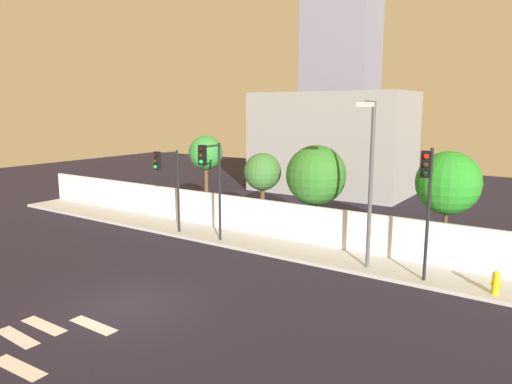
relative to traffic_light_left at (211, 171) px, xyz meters
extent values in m
plane|color=#221D2C|center=(1.98, -6.77, -3.60)|extent=(80.00, 80.00, 0.00)
cube|color=#B6B6B6|center=(1.98, 1.43, -3.52)|extent=(36.00, 2.40, 0.15)
cube|color=silver|center=(1.98, 2.72, -2.55)|extent=(36.00, 0.18, 1.80)
cube|color=silver|center=(2.63, -10.87, -3.59)|extent=(1.82, 0.52, 0.01)
cube|color=silver|center=(1.04, -10.02, -3.59)|extent=(1.82, 0.52, 0.01)
cube|color=silver|center=(1.00, -9.17, -3.59)|extent=(1.80, 0.44, 0.01)
cube|color=silver|center=(2.22, -8.32, -3.59)|extent=(1.80, 0.46, 0.01)
cylinder|color=black|center=(-0.11, 0.78, -1.09)|extent=(0.12, 0.12, 4.71)
cylinder|color=black|center=(-0.01, 0.06, 1.16)|extent=(0.27, 1.44, 0.08)
cube|color=black|center=(0.09, -0.65, 0.81)|extent=(0.36, 0.24, 0.90)
sphere|color=black|center=(0.11, -0.77, 1.08)|extent=(0.18, 0.18, 0.18)
sphere|color=#33260A|center=(0.11, -0.77, 0.80)|extent=(0.18, 0.18, 0.18)
sphere|color=#19F24C|center=(0.11, -0.77, 0.52)|extent=(0.18, 0.18, 0.18)
cylinder|color=black|center=(9.56, 0.78, -0.98)|extent=(0.12, 0.12, 4.92)
cylinder|color=black|center=(9.63, 0.12, 1.38)|extent=(0.22, 1.32, 0.08)
cube|color=black|center=(9.70, -0.53, 1.03)|extent=(0.36, 0.24, 0.90)
sphere|color=red|center=(9.72, -0.65, 1.30)|extent=(0.18, 0.18, 0.18)
sphere|color=#33260A|center=(9.72, -0.65, 1.02)|extent=(0.18, 0.18, 0.18)
sphere|color=black|center=(9.72, -0.65, 0.74)|extent=(0.18, 0.18, 0.18)
cylinder|color=black|center=(-2.81, 0.78, -1.33)|extent=(0.12, 0.12, 4.22)
cylinder|color=black|center=(-2.95, 0.22, 0.68)|extent=(0.34, 1.13, 0.08)
cube|color=black|center=(-3.08, -0.33, 0.33)|extent=(0.38, 0.27, 0.90)
sphere|color=black|center=(-3.11, -0.45, 0.60)|extent=(0.18, 0.18, 0.18)
sphere|color=#33260A|center=(-3.11, -0.45, 0.32)|extent=(0.18, 0.18, 0.18)
sphere|color=#19F24C|center=(-3.11, -0.45, 0.04)|extent=(0.18, 0.18, 0.18)
cylinder|color=#4C4C51|center=(7.28, 0.98, -0.16)|extent=(0.16, 0.16, 6.58)
cylinder|color=#4C4C51|center=(7.43, 0.13, 3.09)|extent=(0.41, 1.72, 0.10)
cube|color=beige|center=(7.59, -0.72, 2.99)|extent=(0.63, 0.34, 0.16)
cylinder|color=gold|center=(11.95, 0.74, -3.12)|extent=(0.24, 0.24, 0.66)
sphere|color=gold|center=(11.95, 0.74, -2.75)|extent=(0.26, 0.26, 0.26)
cylinder|color=gold|center=(11.78, 0.74, -3.08)|extent=(0.10, 0.09, 0.09)
cylinder|color=gold|center=(12.12, 0.74, -3.08)|extent=(0.10, 0.09, 0.09)
cylinder|color=brown|center=(-3.36, 3.65, -1.87)|extent=(0.23, 0.23, 3.46)
sphere|color=#2F8635|center=(-3.36, 3.65, 0.39)|extent=(1.92, 1.92, 1.92)
cylinder|color=brown|center=(0.45, 3.65, -2.26)|extent=(0.23, 0.23, 2.67)
sphere|color=#3A7233|center=(0.45, 3.65, -0.39)|extent=(1.95, 1.95, 1.95)
cylinder|color=brown|center=(3.54, 3.65, -2.36)|extent=(0.20, 0.20, 2.47)
sphere|color=#2F7227|center=(3.54, 3.65, -0.33)|extent=(2.91, 2.91, 2.91)
cylinder|color=brown|center=(9.58, 3.65, -2.24)|extent=(0.16, 0.16, 2.72)
sphere|color=#258A23|center=(9.58, 3.65, -0.16)|extent=(2.61, 2.61, 2.61)
cube|color=gray|center=(-1.81, 16.72, 0.22)|extent=(11.83, 6.00, 7.64)
cube|color=gray|center=(-6.64, 28.72, 10.58)|extent=(6.91, 5.00, 28.35)
camera|label=1|loc=(13.71, -16.51, 2.87)|focal=32.94mm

